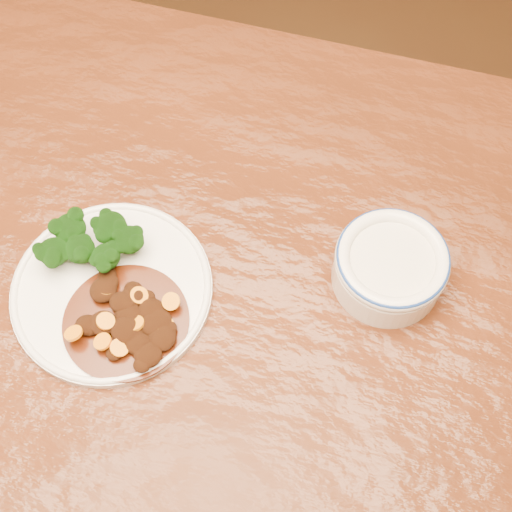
% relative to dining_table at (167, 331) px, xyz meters
% --- Properties ---
extents(ground, '(4.00, 4.00, 0.00)m').
position_rel_dining_table_xyz_m(ground, '(0.00, 0.00, -0.67)').
color(ground, '#452111').
rests_on(ground, ground).
extents(dining_table, '(1.53, 0.95, 0.75)m').
position_rel_dining_table_xyz_m(dining_table, '(0.00, 0.00, 0.00)').
color(dining_table, '#4E210D').
rests_on(dining_table, ground).
extents(dinner_plate, '(0.23, 0.23, 0.01)m').
position_rel_dining_table_xyz_m(dinner_plate, '(-0.06, -0.00, 0.09)').
color(dinner_plate, white).
rests_on(dinner_plate, dining_table).
extents(broccoli_florets, '(0.11, 0.09, 0.04)m').
position_rel_dining_table_xyz_m(broccoli_florets, '(-0.09, 0.04, 0.11)').
color(broccoli_florets, '#578545').
rests_on(broccoli_florets, dinner_plate).
extents(mince_stew, '(0.14, 0.14, 0.03)m').
position_rel_dining_table_xyz_m(mince_stew, '(-0.02, -0.03, 0.10)').
color(mince_stew, '#431707').
rests_on(mince_stew, dinner_plate).
extents(dip_bowl, '(0.13, 0.13, 0.06)m').
position_rel_dining_table_xyz_m(dip_bowl, '(0.24, 0.11, 0.11)').
color(dip_bowl, white).
rests_on(dip_bowl, dining_table).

